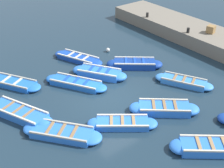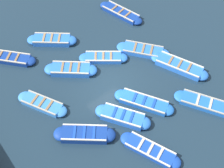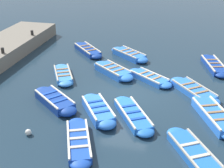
# 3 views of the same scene
# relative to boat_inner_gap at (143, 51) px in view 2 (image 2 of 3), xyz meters

# --- Properties ---
(ground_plane) EXTENTS (120.00, 120.00, 0.00)m
(ground_plane) POSITION_rel_boat_inner_gap_xyz_m (3.41, 1.00, -0.16)
(ground_plane) COLOR #1C303F
(boat_inner_gap) EXTENTS (2.97, 3.42, 0.37)m
(boat_inner_gap) POSITION_rel_boat_inner_gap_xyz_m (0.00, 0.00, 0.00)
(boat_inner_gap) COLOR blue
(boat_inner_gap) RESTS_ON ground
(boat_outer_right) EXTENTS (1.71, 3.81, 0.37)m
(boat_outer_right) POSITION_rel_boat_inner_gap_xyz_m (-1.24, -3.93, 0.00)
(boat_outer_right) COLOR navy
(boat_outer_right) RESTS_ON ground
(boat_stern_in) EXTENTS (3.01, 3.24, 0.39)m
(boat_stern_in) POSITION_rel_boat_inner_gap_xyz_m (7.41, -4.86, 0.01)
(boat_stern_in) COLOR navy
(boat_stern_in) RESTS_ON ground
(boat_end_of_row) EXTENTS (2.55, 3.50, 0.35)m
(boat_end_of_row) POSITION_rel_boat_inner_gap_xyz_m (-0.02, 5.38, -0.01)
(boat_end_of_row) COLOR blue
(boat_end_of_row) RESTS_ON ground
(boat_outer_left) EXTENTS (3.20, 2.87, 0.43)m
(boat_outer_left) POSITION_rel_boat_inner_gap_xyz_m (4.33, -4.56, 0.03)
(boat_outer_left) COLOR blue
(boat_outer_left) RESTS_ON ground
(boat_alongside) EXTENTS (3.02, 2.60, 0.36)m
(boat_alongside) POSITION_rel_boat_inner_gap_xyz_m (2.49, -1.11, -0.01)
(boat_alongside) COLOR blue
(boat_alongside) RESTS_ON ground
(boat_tucked) EXTENTS (2.57, 3.55, 0.36)m
(boat_tucked) POSITION_rel_boat_inner_gap_xyz_m (2.72, 3.17, -0.01)
(boat_tucked) COLOR blue
(boat_tucked) RESTS_ON ground
(boat_centre) EXTENTS (2.51, 3.22, 0.46)m
(boat_centre) POSITION_rel_boat_inner_gap_xyz_m (4.35, 3.22, 0.05)
(boat_centre) COLOR blue
(boat_centre) RESTS_ON ground
(boat_broadside) EXTENTS (3.17, 2.87, 0.45)m
(boat_broadside) POSITION_rel_boat_inner_gap_xyz_m (4.76, -1.52, 0.04)
(boat_broadside) COLOR blue
(boat_broadside) RESTS_ON ground
(boat_mid_row) EXTENTS (2.33, 3.91, 0.45)m
(boat_mid_row) POSITION_rel_boat_inner_gap_xyz_m (-0.90, 2.48, 0.04)
(boat_mid_row) COLOR blue
(boat_mid_row) RESTS_ON ground
(boat_far_corner) EXTENTS (3.19, 2.85, 0.47)m
(boat_far_corner) POSITION_rel_boat_inner_gap_xyz_m (6.70, 2.81, 0.05)
(boat_far_corner) COLOR navy
(boat_far_corner) RESTS_ON ground
(boat_drifting) EXTENTS (2.22, 3.24, 0.36)m
(boat_drifting) POSITION_rel_boat_inner_gap_xyz_m (7.51, -0.37, -0.01)
(boat_drifting) COLOR #3884E0
(boat_drifting) RESTS_ON ground
(boat_bow_out) EXTENTS (2.05, 3.52, 0.36)m
(boat_bow_out) POSITION_rel_boat_inner_gap_xyz_m (4.47, 5.67, -0.01)
(boat_bow_out) COLOR #1947B7
(boat_bow_out) RESTS_ON ground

